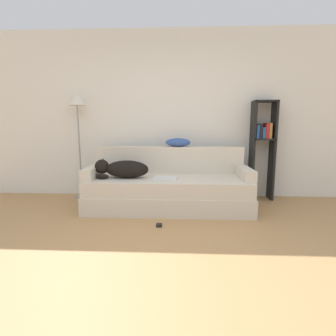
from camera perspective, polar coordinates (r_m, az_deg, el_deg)
The scene contains 12 objects.
ground_plane at distance 2.30m, azimuth -2.72°, elevation -21.70°, with size 20.00×20.00×0.00m, color tan.
wall_back at distance 4.42m, azimuth 0.20°, elevation 11.40°, with size 7.21×0.06×2.70m.
couch at distance 3.77m, azimuth 0.07°, elevation -5.50°, with size 2.29×0.90×0.46m.
couch_backrest at distance 4.06m, azimuth 0.32°, elevation 1.81°, with size 2.25×0.15×0.41m.
couch_arm_left at distance 3.90m, azimuth -15.85°, elevation -0.78°, with size 0.15×0.71×0.15m.
couch_arm_right at distance 3.80m, azimuth 16.39°, elevation -1.04°, with size 0.15×0.71×0.15m.
dog at distance 3.70m, azimuth -10.07°, elevation -0.16°, with size 0.75×0.24×0.28m.
laptop at distance 3.63m, azimuth -0.58°, elevation -2.19°, with size 0.37×0.29×0.02m.
throw_pillow at distance 4.04m, azimuth 2.18°, elevation 5.59°, with size 0.38×0.22×0.13m.
bookshelf at distance 4.43m, azimuth 19.89°, elevation 4.97°, with size 0.36×0.26×1.57m.
floor_lamp at distance 4.50m, azimuth -19.14°, elevation 12.46°, with size 0.30×0.30×1.70m.
power_adapter at distance 3.17m, azimuth -1.95°, elevation -12.32°, with size 0.07×0.07×0.03m.
Camera 1 is at (0.19, -1.96, 1.18)m, focal length 28.00 mm.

